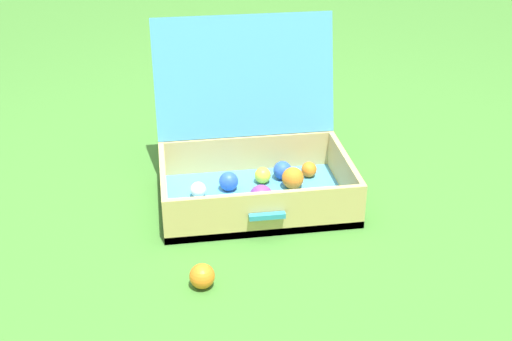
% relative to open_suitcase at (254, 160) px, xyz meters
% --- Properties ---
extents(ground_plane, '(16.00, 16.00, 0.00)m').
position_rel_open_suitcase_xyz_m(ground_plane, '(-0.05, -0.09, -0.13)').
color(ground_plane, '#3D7A2D').
extents(open_suitcase, '(0.62, 0.55, 0.55)m').
position_rel_open_suitcase_xyz_m(open_suitcase, '(0.00, 0.00, 0.00)').
color(open_suitcase, '#4799C6').
rests_on(open_suitcase, ground).
extents(stray_ball_on_grass, '(0.07, 0.07, 0.07)m').
position_rel_open_suitcase_xyz_m(stray_ball_on_grass, '(-0.22, -0.49, -0.09)').
color(stray_ball_on_grass, orange).
rests_on(stray_ball_on_grass, ground).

